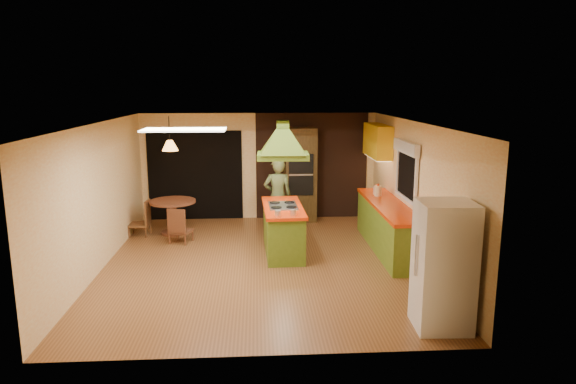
{
  "coord_description": "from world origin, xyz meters",
  "views": [
    {
      "loc": [
        -0.05,
        -8.77,
        3.1
      ],
      "look_at": [
        0.53,
        0.69,
        1.15
      ],
      "focal_mm": 32.0,
      "sensor_mm": 36.0,
      "label": 1
    }
  ],
  "objects": [
    {
      "name": "right_counter",
      "position": [
        2.45,
        0.6,
        0.46
      ],
      "size": [
        0.62,
        3.05,
        0.92
      ],
      "color": "olive",
      "rests_on": "ground"
    },
    {
      "name": "ground",
      "position": [
        0.0,
        0.0,
        0.0
      ],
      "size": [
        6.5,
        6.5,
        0.0
      ],
      "primitive_type": "plane",
      "color": "brown",
      "rests_on": "ground"
    },
    {
      "name": "pendant_lamp",
      "position": [
        -1.85,
        1.99,
        1.9
      ],
      "size": [
        0.35,
        0.35,
        0.22
      ],
      "primitive_type": "cone",
      "rotation": [
        0.0,
        0.0,
        0.03
      ],
      "color": "#FF9E3F",
      "rests_on": "ceiling_plane"
    },
    {
      "name": "range_hood",
      "position": [
        0.43,
        0.59,
        2.25
      ],
      "size": [
        0.96,
        0.7,
        0.78
      ],
      "rotation": [
        0.0,
        0.0,
        -0.03
      ],
      "color": "#58761D",
      "rests_on": "ceiling_plane"
    },
    {
      "name": "chair_near",
      "position": [
        -1.6,
        1.34,
        0.37
      ],
      "size": [
        0.51,
        0.51,
        0.73
      ],
      "primitive_type": null,
      "rotation": [
        0.0,
        0.0,
        2.82
      ],
      "color": "brown",
      "rests_on": "ground"
    },
    {
      "name": "man",
      "position": [
        0.38,
        1.84,
        0.82
      ],
      "size": [
        0.63,
        0.44,
        1.64
      ],
      "primitive_type": "imported",
      "rotation": [
        0.0,
        0.0,
        3.22
      ],
      "color": "#48532C",
      "rests_on": "ground"
    },
    {
      "name": "chair_left",
      "position": [
        -2.55,
        1.89,
        0.38
      ],
      "size": [
        0.44,
        0.44,
        0.76
      ],
      "primitive_type": null,
      "rotation": [
        0.0,
        0.0,
        -1.62
      ],
      "color": "brown",
      "rests_on": "ground"
    },
    {
      "name": "ceiling_plane",
      "position": [
        0.0,
        0.0,
        2.5
      ],
      "size": [
        6.5,
        6.5,
        0.0
      ],
      "primitive_type": "plane",
      "rotation": [
        3.14,
        0.0,
        0.0
      ],
      "color": "silver",
      "rests_on": "room_walls"
    },
    {
      "name": "brick_panel",
      "position": [
        1.25,
        3.23,
        1.25
      ],
      "size": [
        2.64,
        0.03,
        2.5
      ],
      "primitive_type": "cube",
      "color": "#381E14",
      "rests_on": "ground"
    },
    {
      "name": "canister_small",
      "position": [
        2.4,
        1.46,
        1.0
      ],
      "size": [
        0.16,
        0.16,
        0.17
      ],
      "primitive_type": "cylinder",
      "rotation": [
        0.0,
        0.0,
        0.32
      ],
      "color": "beige",
      "rests_on": "right_counter"
    },
    {
      "name": "refrigerator",
      "position": [
        2.33,
        -2.64,
        0.84
      ],
      "size": [
        0.72,
        0.68,
        1.69
      ],
      "primitive_type": "cube",
      "rotation": [
        0.0,
        0.0,
        -0.04
      ],
      "color": "white",
      "rests_on": "ground"
    },
    {
      "name": "dining_table",
      "position": [
        -1.85,
        1.99,
        0.51
      ],
      "size": [
        0.97,
        0.97,
        0.73
      ],
      "rotation": [
        0.0,
        0.0,
        -0.01
      ],
      "color": "brown",
      "rests_on": "ground"
    },
    {
      "name": "kitchen_island",
      "position": [
        0.43,
        0.59,
        0.46
      ],
      "size": [
        0.78,
        1.82,
        0.92
      ],
      "rotation": [
        0.0,
        0.0,
        0.03
      ],
      "color": "#5E7A1E",
      "rests_on": "ground"
    },
    {
      "name": "canister_medium",
      "position": [
        2.4,
        1.31,
        1.01
      ],
      "size": [
        0.16,
        0.16,
        0.19
      ],
      "primitive_type": "cylinder",
      "rotation": [
        0.0,
        0.0,
        -0.18
      ],
      "color": "beige",
      "rests_on": "right_counter"
    },
    {
      "name": "fluor_panel",
      "position": [
        -1.1,
        -1.2,
        2.48
      ],
      "size": [
        1.2,
        0.6,
        0.03
      ],
      "primitive_type": "cube",
      "color": "white",
      "rests_on": "ceiling_plane"
    },
    {
      "name": "wall_oven",
      "position": [
        0.95,
        2.95,
        1.09
      ],
      "size": [
        0.76,
        0.64,
        2.18
      ],
      "rotation": [
        0.0,
        0.0,
        0.07
      ],
      "color": "#4B3618",
      "rests_on": "ground"
    },
    {
      "name": "window_right",
      "position": [
        2.7,
        0.4,
        1.77
      ],
      "size": [
        0.12,
        1.35,
        1.06
      ],
      "color": "black",
      "rests_on": "room_walls"
    },
    {
      "name": "room_walls",
      "position": [
        0.0,
        0.0,
        1.25
      ],
      "size": [
        5.5,
        6.5,
        6.5
      ],
      "color": "#FFE8B6",
      "rests_on": "ground"
    },
    {
      "name": "canister_large",
      "position": [
        2.4,
        1.3,
        1.02
      ],
      "size": [
        0.15,
        0.15,
        0.21
      ],
      "primitive_type": "cylinder",
      "rotation": [
        0.0,
        0.0,
        0.06
      ],
      "color": "beige",
      "rests_on": "right_counter"
    },
    {
      "name": "upper_cabinets",
      "position": [
        2.57,
        2.2,
        1.95
      ],
      "size": [
        0.34,
        1.4,
        0.7
      ],
      "primitive_type": "cube",
      "color": "yellow",
      "rests_on": "room_walls"
    },
    {
      "name": "nook_opening",
      "position": [
        -1.5,
        3.23,
        1.05
      ],
      "size": [
        2.2,
        0.03,
        2.1
      ],
      "primitive_type": "cube",
      "color": "black",
      "rests_on": "ground"
    }
  ]
}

